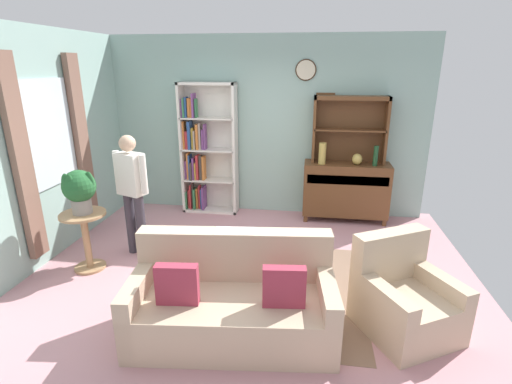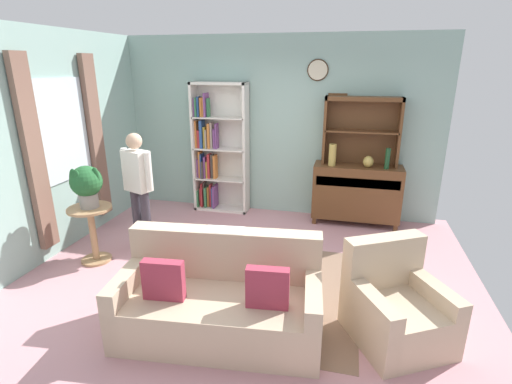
{
  "view_description": "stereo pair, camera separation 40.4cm",
  "coord_description": "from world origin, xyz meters",
  "px_view_note": "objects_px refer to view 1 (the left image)",
  "views": [
    {
      "loc": [
        0.71,
        -4.0,
        2.36
      ],
      "look_at": [
        0.1,
        0.2,
        0.95
      ],
      "focal_mm": 27.06,
      "sensor_mm": 36.0,
      "label": 1
    },
    {
      "loc": [
        1.11,
        -3.93,
        2.36
      ],
      "look_at": [
        0.1,
        0.2,
        0.95
      ],
      "focal_mm": 27.06,
      "sensor_mm": 36.0,
      "label": 2
    }
  ],
  "objects_px": {
    "bottle_wine": "(376,156)",
    "couch_floral": "(233,303)",
    "bookshelf": "(204,152)",
    "sideboard": "(346,189)",
    "sideboard_hutch": "(350,120)",
    "armchair_floral": "(404,301)",
    "vase_tall": "(322,153)",
    "person_reading": "(132,187)",
    "plant_stand": "(86,235)",
    "vase_round": "(357,159)",
    "potted_plant_large": "(79,189)"
  },
  "relations": [
    {
      "from": "vase_round",
      "to": "couch_floral",
      "type": "xyz_separation_m",
      "value": [
        -1.33,
        -2.87,
        -0.69
      ]
    },
    {
      "from": "vase_round",
      "to": "person_reading",
      "type": "height_order",
      "value": "person_reading"
    },
    {
      "from": "vase_tall",
      "to": "bottle_wine",
      "type": "relative_size",
      "value": 1.07
    },
    {
      "from": "sideboard",
      "to": "vase_tall",
      "type": "bearing_deg",
      "value": -168.37
    },
    {
      "from": "armchair_floral",
      "to": "plant_stand",
      "type": "xyz_separation_m",
      "value": [
        -3.51,
        0.62,
        0.15
      ]
    },
    {
      "from": "sideboard",
      "to": "bottle_wine",
      "type": "height_order",
      "value": "bottle_wine"
    },
    {
      "from": "vase_round",
      "to": "armchair_floral",
      "type": "distance_m",
      "value": 2.69
    },
    {
      "from": "bookshelf",
      "to": "person_reading",
      "type": "relative_size",
      "value": 1.35
    },
    {
      "from": "armchair_floral",
      "to": "vase_round",
      "type": "bearing_deg",
      "value": 94.84
    },
    {
      "from": "potted_plant_large",
      "to": "person_reading",
      "type": "relative_size",
      "value": 0.33
    },
    {
      "from": "bookshelf",
      "to": "vase_tall",
      "type": "distance_m",
      "value": 1.89
    },
    {
      "from": "sideboard",
      "to": "couch_floral",
      "type": "height_order",
      "value": "sideboard"
    },
    {
      "from": "bookshelf",
      "to": "bottle_wine",
      "type": "xyz_separation_m",
      "value": [
        2.66,
        -0.17,
        0.06
      ]
    },
    {
      "from": "potted_plant_large",
      "to": "person_reading",
      "type": "xyz_separation_m",
      "value": [
        0.41,
        0.46,
        -0.11
      ]
    },
    {
      "from": "bottle_wine",
      "to": "couch_floral",
      "type": "distance_m",
      "value": 3.35
    },
    {
      "from": "sideboard_hutch",
      "to": "bottle_wine",
      "type": "bearing_deg",
      "value": -26.96
    },
    {
      "from": "person_reading",
      "to": "vase_tall",
      "type": "bearing_deg",
      "value": 32.35
    },
    {
      "from": "vase_tall",
      "to": "vase_round",
      "type": "height_order",
      "value": "vase_tall"
    },
    {
      "from": "bookshelf",
      "to": "bottle_wine",
      "type": "distance_m",
      "value": 2.67
    },
    {
      "from": "vase_round",
      "to": "couch_floral",
      "type": "relative_size",
      "value": 0.09
    },
    {
      "from": "armchair_floral",
      "to": "bookshelf",
      "type": "bearing_deg",
      "value": 133.81
    },
    {
      "from": "vase_round",
      "to": "vase_tall",
      "type": "bearing_deg",
      "value": -178.51
    },
    {
      "from": "sideboard_hutch",
      "to": "armchair_floral",
      "type": "relative_size",
      "value": 1.05
    },
    {
      "from": "sideboard",
      "to": "bottle_wine",
      "type": "distance_m",
      "value": 0.69
    },
    {
      "from": "vase_tall",
      "to": "person_reading",
      "type": "height_order",
      "value": "person_reading"
    },
    {
      "from": "vase_round",
      "to": "potted_plant_large",
      "type": "bearing_deg",
      "value": -149.14
    },
    {
      "from": "sideboard_hutch",
      "to": "armchair_floral",
      "type": "xyz_separation_m",
      "value": [
        0.35,
        -2.76,
        -1.27
      ]
    },
    {
      "from": "bookshelf",
      "to": "armchair_floral",
      "type": "xyz_separation_m",
      "value": [
        2.62,
        -2.73,
        -0.72
      ]
    },
    {
      "from": "vase_round",
      "to": "couch_floral",
      "type": "distance_m",
      "value": 3.24
    },
    {
      "from": "sideboard",
      "to": "sideboard_hutch",
      "type": "bearing_deg",
      "value": 90.0
    },
    {
      "from": "bottle_wine",
      "to": "potted_plant_large",
      "type": "relative_size",
      "value": 0.59
    },
    {
      "from": "armchair_floral",
      "to": "plant_stand",
      "type": "relative_size",
      "value": 1.46
    },
    {
      "from": "bottle_wine",
      "to": "armchair_floral",
      "type": "height_order",
      "value": "bottle_wine"
    },
    {
      "from": "couch_floral",
      "to": "armchair_floral",
      "type": "distance_m",
      "value": 1.57
    },
    {
      "from": "sideboard",
      "to": "potted_plant_large",
      "type": "relative_size",
      "value": 2.53
    },
    {
      "from": "bookshelf",
      "to": "sideboard",
      "type": "distance_m",
      "value": 2.33
    },
    {
      "from": "vase_round",
      "to": "bottle_wine",
      "type": "bearing_deg",
      "value": -4.95
    },
    {
      "from": "bookshelf",
      "to": "vase_round",
      "type": "relative_size",
      "value": 12.35
    },
    {
      "from": "couch_floral",
      "to": "plant_stand",
      "type": "bearing_deg",
      "value": 155.17
    },
    {
      "from": "bookshelf",
      "to": "sideboard",
      "type": "height_order",
      "value": "bookshelf"
    },
    {
      "from": "sideboard",
      "to": "sideboard_hutch",
      "type": "xyz_separation_m",
      "value": [
        0.0,
        0.11,
        1.05
      ]
    },
    {
      "from": "couch_floral",
      "to": "potted_plant_large",
      "type": "height_order",
      "value": "potted_plant_large"
    },
    {
      "from": "sideboard",
      "to": "plant_stand",
      "type": "distance_m",
      "value": 3.75
    },
    {
      "from": "vase_round",
      "to": "plant_stand",
      "type": "relative_size",
      "value": 0.24
    },
    {
      "from": "vase_tall",
      "to": "bottle_wine",
      "type": "xyz_separation_m",
      "value": [
        0.78,
        -0.01,
        -0.01
      ]
    },
    {
      "from": "vase_tall",
      "to": "plant_stand",
      "type": "bearing_deg",
      "value": -144.89
    },
    {
      "from": "vase_round",
      "to": "bookshelf",
      "type": "bearing_deg",
      "value": 176.41
    },
    {
      "from": "couch_floral",
      "to": "armchair_floral",
      "type": "bearing_deg",
      "value": 10.51
    },
    {
      "from": "plant_stand",
      "to": "potted_plant_large",
      "type": "height_order",
      "value": "potted_plant_large"
    },
    {
      "from": "vase_tall",
      "to": "vase_round",
      "type": "distance_m",
      "value": 0.53
    }
  ]
}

